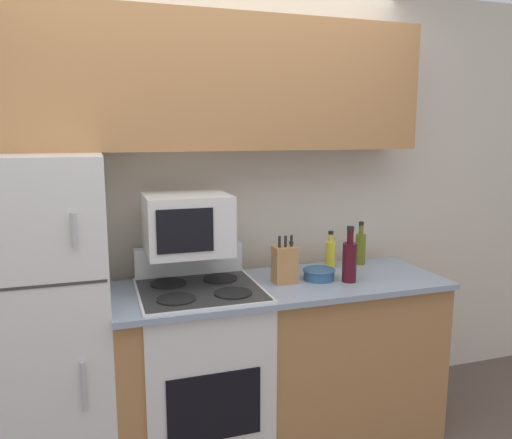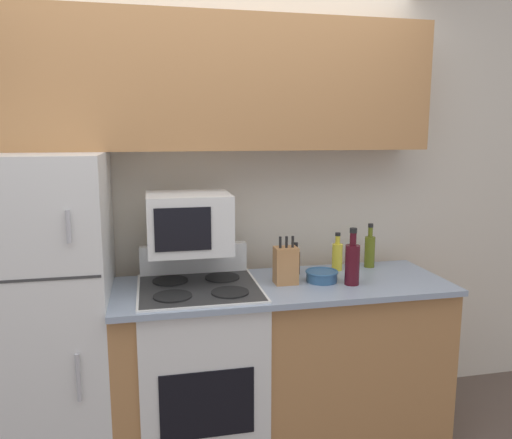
# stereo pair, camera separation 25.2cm
# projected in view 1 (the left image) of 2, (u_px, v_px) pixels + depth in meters

# --- Properties ---
(wall_back) EXTENTS (8.00, 0.05, 2.55)m
(wall_back) POSITION_uv_depth(u_px,v_px,m) (196.00, 206.00, 2.92)
(wall_back) COLOR beige
(wall_back) RESTS_ON ground_plane
(lower_cabinets) EXTENTS (1.76, 0.63, 0.92)m
(lower_cabinets) POSITION_uv_depth(u_px,v_px,m) (280.00, 362.00, 2.74)
(lower_cabinets) COLOR #B27A47
(lower_cabinets) RESTS_ON ground_plane
(refrigerator) EXTENTS (0.72, 0.74, 1.61)m
(refrigerator) POSITION_uv_depth(u_px,v_px,m) (32.00, 325.00, 2.36)
(refrigerator) COLOR white
(refrigerator) RESTS_ON ground_plane
(upper_cabinets) EXTENTS (2.47, 0.31, 0.70)m
(upper_cabinets) POSITION_uv_depth(u_px,v_px,m) (200.00, 84.00, 2.63)
(upper_cabinets) COLOR #B27A47
(upper_cabinets) RESTS_ON refrigerator
(stove) EXTENTS (0.62, 0.61, 1.09)m
(stove) POSITION_uv_depth(u_px,v_px,m) (201.00, 371.00, 2.59)
(stove) COLOR white
(stove) RESTS_ON ground_plane
(microwave) EXTENTS (0.42, 0.37, 0.30)m
(microwave) POSITION_uv_depth(u_px,v_px,m) (187.00, 224.00, 2.54)
(microwave) COLOR white
(microwave) RESTS_ON stove
(knife_block) EXTENTS (0.12, 0.10, 0.26)m
(knife_block) POSITION_uv_depth(u_px,v_px,m) (285.00, 264.00, 2.63)
(knife_block) COLOR #B27A47
(knife_block) RESTS_ON lower_cabinets
(bowl) EXTENTS (0.18, 0.18, 0.06)m
(bowl) POSITION_uv_depth(u_px,v_px,m) (319.00, 274.00, 2.69)
(bowl) COLOR #335B84
(bowl) RESTS_ON lower_cabinets
(bottle_cooking_spray) EXTENTS (0.06, 0.06, 0.22)m
(bottle_cooking_spray) POSITION_uv_depth(u_px,v_px,m) (330.00, 254.00, 2.91)
(bottle_cooking_spray) COLOR gold
(bottle_cooking_spray) RESTS_ON lower_cabinets
(bottle_wine_red) EXTENTS (0.08, 0.08, 0.30)m
(bottle_wine_red) POSITION_uv_depth(u_px,v_px,m) (349.00, 260.00, 2.64)
(bottle_wine_red) COLOR #470F19
(bottle_wine_red) RESTS_ON lower_cabinets
(bottle_olive_oil) EXTENTS (0.06, 0.06, 0.26)m
(bottle_olive_oil) POSITION_uv_depth(u_px,v_px,m) (360.00, 248.00, 3.00)
(bottle_olive_oil) COLOR #5B6619
(bottle_olive_oil) RESTS_ON lower_cabinets
(bottle_soy_sauce) EXTENTS (0.05, 0.05, 0.18)m
(bottle_soy_sauce) POSITION_uv_depth(u_px,v_px,m) (291.00, 261.00, 2.81)
(bottle_soy_sauce) COLOR black
(bottle_soy_sauce) RESTS_ON lower_cabinets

